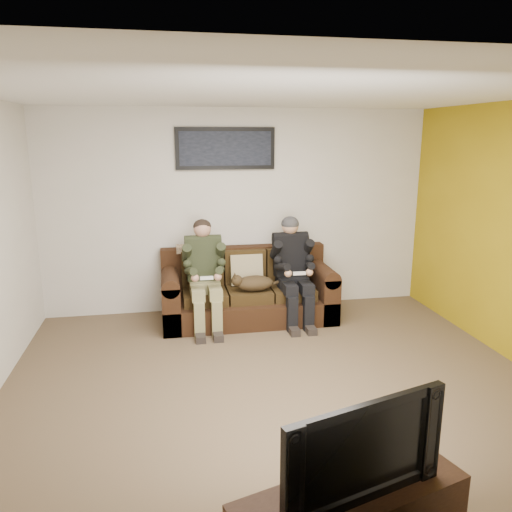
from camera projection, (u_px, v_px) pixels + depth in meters
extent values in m
plane|color=brown|center=(276.00, 385.00, 4.62)|extent=(5.00, 5.00, 0.00)
plane|color=silver|center=(279.00, 92.00, 4.02)|extent=(5.00, 5.00, 0.00)
plane|color=beige|center=(239.00, 211.00, 6.47)|extent=(5.00, 0.00, 5.00)
plane|color=beige|center=(393.00, 361.00, 2.17)|extent=(5.00, 0.00, 5.00)
cube|color=black|center=(248.00, 308.00, 6.27)|extent=(2.12, 0.91, 0.29)
cube|color=black|center=(243.00, 268.00, 6.51)|extent=(2.12, 0.19, 0.58)
cube|color=black|center=(171.00, 302.00, 6.07)|extent=(0.21, 0.91, 0.58)
cube|color=black|center=(321.00, 293.00, 6.40)|extent=(0.21, 0.91, 0.58)
cylinder|color=black|center=(170.00, 279.00, 6.00)|extent=(0.21, 0.91, 0.21)
cylinder|color=black|center=(322.00, 271.00, 6.34)|extent=(0.21, 0.91, 0.21)
cube|color=#34240F|center=(205.00, 296.00, 6.08)|extent=(0.52, 0.58, 0.13)
cube|color=#34240F|center=(202.00, 268.00, 6.27)|extent=(0.52, 0.13, 0.42)
cube|color=#34240F|center=(249.00, 293.00, 6.17)|extent=(0.52, 0.58, 0.13)
cube|color=#34240F|center=(245.00, 266.00, 6.37)|extent=(0.52, 0.13, 0.42)
cube|color=#34240F|center=(291.00, 291.00, 6.27)|extent=(0.52, 0.58, 0.13)
cube|color=#34240F|center=(286.00, 264.00, 6.47)|extent=(0.52, 0.13, 0.42)
cube|color=tan|center=(246.00, 270.00, 6.27)|extent=(0.40, 0.19, 0.40)
cube|color=#C0AE8D|center=(194.00, 248.00, 6.31)|extent=(0.43, 0.21, 0.08)
cube|color=#8B8657|center=(205.00, 286.00, 6.02)|extent=(0.36, 0.30, 0.14)
cube|color=#262C1A|center=(203.00, 260.00, 6.04)|extent=(0.40, 0.30, 0.53)
cylinder|color=#262C1A|center=(203.00, 242.00, 6.01)|extent=(0.44, 0.18, 0.18)
sphere|color=tan|center=(202.00, 229.00, 5.99)|extent=(0.21, 0.21, 0.21)
cube|color=#8B8657|center=(197.00, 292.00, 5.81)|extent=(0.15, 0.42, 0.13)
cube|color=#8B8657|center=(215.00, 291.00, 5.85)|extent=(0.15, 0.42, 0.13)
cube|color=#8B8657|center=(199.00, 320.00, 5.68)|extent=(0.12, 0.13, 0.42)
cube|color=#8B8657|center=(217.00, 319.00, 5.72)|extent=(0.12, 0.13, 0.42)
cube|color=black|center=(200.00, 337.00, 5.65)|extent=(0.11, 0.26, 0.08)
cube|color=black|center=(218.00, 335.00, 5.68)|extent=(0.11, 0.26, 0.08)
cylinder|color=#262C1A|center=(187.00, 254.00, 5.92)|extent=(0.11, 0.30, 0.28)
cylinder|color=#262C1A|center=(220.00, 252.00, 5.99)|extent=(0.11, 0.30, 0.28)
cylinder|color=#262C1A|center=(191.00, 271.00, 5.75)|extent=(0.14, 0.32, 0.15)
cylinder|color=#262C1A|center=(220.00, 270.00, 5.81)|extent=(0.14, 0.32, 0.15)
sphere|color=tan|center=(195.00, 278.00, 5.65)|extent=(0.09, 0.09, 0.09)
sphere|color=tan|center=(218.00, 277.00, 5.70)|extent=(0.09, 0.09, 0.09)
cube|color=white|center=(207.00, 278.00, 5.66)|extent=(0.15, 0.04, 0.03)
ellipsoid|color=black|center=(202.00, 226.00, 6.00)|extent=(0.22, 0.22, 0.17)
cube|color=black|center=(292.00, 281.00, 6.21)|extent=(0.36, 0.30, 0.14)
cube|color=black|center=(290.00, 256.00, 6.24)|extent=(0.40, 0.30, 0.53)
cylinder|color=black|center=(290.00, 239.00, 6.21)|extent=(0.44, 0.18, 0.18)
sphere|color=tan|center=(290.00, 226.00, 6.19)|extent=(0.21, 0.21, 0.21)
cube|color=black|center=(288.00, 287.00, 6.00)|extent=(0.15, 0.42, 0.13)
cube|color=black|center=(304.00, 286.00, 6.04)|extent=(0.15, 0.42, 0.13)
cube|color=black|center=(292.00, 314.00, 5.88)|extent=(0.12, 0.13, 0.42)
cube|color=black|center=(308.00, 313.00, 5.91)|extent=(0.12, 0.13, 0.42)
cube|color=black|center=(293.00, 330.00, 5.84)|extent=(0.11, 0.26, 0.08)
cube|color=black|center=(310.00, 329.00, 5.88)|extent=(0.11, 0.26, 0.08)
cylinder|color=black|center=(276.00, 250.00, 6.11)|extent=(0.11, 0.30, 0.28)
cylinder|color=black|center=(308.00, 249.00, 6.18)|extent=(0.11, 0.30, 0.28)
cylinder|color=black|center=(282.00, 267.00, 5.94)|extent=(0.14, 0.32, 0.15)
cylinder|color=black|center=(310.00, 266.00, 6.00)|extent=(0.14, 0.32, 0.15)
sphere|color=tan|center=(288.00, 273.00, 5.85)|extent=(0.09, 0.09, 0.09)
sphere|color=tan|center=(309.00, 272.00, 5.89)|extent=(0.09, 0.09, 0.09)
cube|color=white|center=(299.00, 273.00, 5.85)|extent=(0.15, 0.04, 0.03)
ellipsoid|color=black|center=(290.00, 224.00, 6.18)|extent=(0.22, 0.22, 0.19)
ellipsoid|color=#47341C|center=(255.00, 283.00, 6.03)|extent=(0.47, 0.26, 0.19)
sphere|color=#47341C|center=(237.00, 281.00, 5.95)|extent=(0.14, 0.14, 0.14)
cone|color=#47341C|center=(236.00, 276.00, 5.89)|extent=(0.04, 0.04, 0.04)
cone|color=#47341C|center=(235.00, 274.00, 5.96)|extent=(0.04, 0.04, 0.04)
cylinder|color=#47341C|center=(273.00, 284.00, 6.13)|extent=(0.26, 0.13, 0.08)
cube|color=black|center=(225.00, 148.00, 6.22)|extent=(1.25, 0.04, 0.52)
cube|color=black|center=(226.00, 149.00, 6.20)|extent=(1.15, 0.01, 0.42)
imported|color=black|center=(354.00, 443.00, 2.59)|extent=(0.97, 0.40, 0.56)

